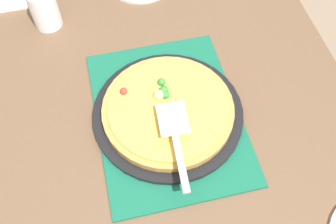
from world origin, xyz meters
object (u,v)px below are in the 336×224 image
Objects in this scene: cup_near at (44,9)px; pizza_server at (175,136)px; pizza_pan at (168,113)px; pizza at (168,109)px.

cup_near is 0.52× the size of pizza_server.
pizza_pan is at bearing -145.61° from cup_near.
cup_near reaches higher than pizza.
pizza_pan is at bearing -137.53° from pizza.
cup_near is at bearing 28.28° from pizza_server.
cup_near is (0.40, 0.27, 0.05)m from pizza_pan.
pizza_pan is 1.64× the size of pizza_server.
pizza_server is at bearing 176.82° from pizza.
cup_near reaches higher than pizza_server.
pizza_server is (-0.10, 0.01, 0.06)m from pizza_pan.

